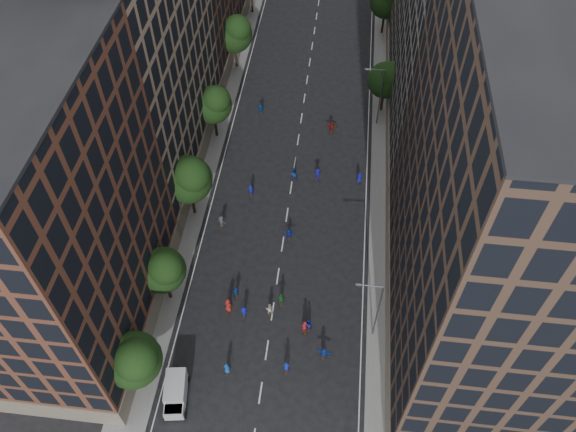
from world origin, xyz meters
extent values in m
plane|color=black|center=(0.00, 40.00, 0.00)|extent=(240.00, 240.00, 0.00)
cube|color=slate|center=(-12.00, 47.50, 0.07)|extent=(4.00, 105.00, 0.15)
cube|color=slate|center=(12.00, 47.50, 0.07)|extent=(4.00, 105.00, 0.15)
cube|color=brown|center=(-19.00, 11.00, 15.00)|extent=(14.00, 22.00, 30.00)
cube|color=#8B735B|center=(-19.00, 35.00, 17.00)|extent=(14.00, 26.00, 34.00)
cube|color=#443024|center=(19.00, 15.00, 18.00)|extent=(14.00, 30.00, 36.00)
cube|color=#6D655A|center=(19.00, 44.00, 16.50)|extent=(14.00, 28.00, 33.00)
cylinder|color=black|center=(-11.20, 4.00, 1.98)|extent=(0.36, 0.36, 3.96)
sphere|color=black|center=(-11.20, 4.00, 5.58)|extent=(5.20, 5.20, 5.20)
sphere|color=black|center=(-10.55, 3.48, 6.88)|extent=(3.90, 3.90, 3.90)
cylinder|color=black|center=(-11.20, 14.00, 1.85)|extent=(0.36, 0.36, 3.70)
sphere|color=black|center=(-11.20, 14.00, 5.21)|extent=(4.80, 4.80, 4.80)
sphere|color=black|center=(-10.60, 13.52, 6.41)|extent=(3.60, 3.60, 3.60)
cylinder|color=black|center=(-11.20, 26.00, 2.11)|extent=(0.36, 0.36, 4.22)
sphere|color=black|center=(-11.20, 26.00, 5.95)|extent=(5.60, 5.60, 5.60)
sphere|color=black|center=(-10.50, 25.44, 7.35)|extent=(4.20, 4.20, 4.20)
cylinder|color=black|center=(-11.20, 40.00, 1.94)|extent=(0.36, 0.36, 3.87)
sphere|color=black|center=(-11.20, 40.00, 5.46)|extent=(5.00, 5.00, 5.00)
sphere|color=black|center=(-10.57, 39.50, 6.71)|extent=(3.75, 3.75, 3.75)
cylinder|color=black|center=(-11.20, 56.00, 2.02)|extent=(0.36, 0.36, 4.05)
sphere|color=black|center=(-11.20, 56.00, 5.70)|extent=(5.40, 5.40, 5.40)
sphere|color=black|center=(-10.52, 55.46, 7.05)|extent=(4.05, 4.05, 4.05)
cylinder|color=black|center=(-11.20, 72.00, 1.89)|extent=(0.36, 0.36, 3.78)
cylinder|color=black|center=(11.20, 48.00, 1.87)|extent=(0.36, 0.36, 3.74)
sphere|color=black|center=(11.20, 48.00, 5.27)|extent=(5.00, 5.00, 5.00)
sphere|color=black|center=(11.82, 47.50, 6.52)|extent=(3.75, 3.75, 3.75)
cylinder|color=black|center=(11.20, 68.00, 1.98)|extent=(0.36, 0.36, 3.96)
sphere|color=black|center=(11.20, 68.00, 5.58)|extent=(5.20, 5.20, 5.20)
cylinder|color=#595B60|center=(10.60, 12.00, 4.50)|extent=(0.18, 0.18, 9.00)
cylinder|color=#595B60|center=(9.40, 12.00, 9.00)|extent=(2.40, 0.12, 0.12)
cube|color=#595B60|center=(8.30, 12.00, 8.95)|extent=(0.50, 0.22, 0.15)
cylinder|color=#595B60|center=(10.60, 45.00, 4.50)|extent=(0.18, 0.18, 9.00)
cylinder|color=#595B60|center=(9.40, 45.00, 9.00)|extent=(2.40, 0.12, 0.12)
cube|color=#595B60|center=(8.30, 45.00, 8.95)|extent=(0.50, 0.22, 0.15)
cube|color=silver|center=(-7.88, 3.53, 1.30)|extent=(2.33, 3.47, 1.98)
cube|color=silver|center=(-7.59, 1.58, 0.94)|extent=(1.99, 1.68, 1.26)
cube|color=black|center=(-7.59, 1.58, 1.53)|extent=(1.77, 1.39, 0.09)
cylinder|color=black|center=(-8.45, 1.18, 0.34)|extent=(0.32, 0.71, 0.68)
cylinder|color=black|center=(-6.67, 1.44, 0.34)|extent=(0.32, 0.71, 0.68)
cylinder|color=black|center=(-8.95, 4.65, 0.34)|extent=(0.32, 0.71, 0.68)
cylinder|color=black|center=(-7.17, 4.91, 0.34)|extent=(0.32, 0.71, 0.68)
imported|color=#154FAC|center=(-3.54, 6.25, 0.76)|extent=(0.80, 0.57, 1.53)
imported|color=#152DAD|center=(2.22, 6.97, 0.89)|extent=(0.68, 0.47, 1.78)
imported|color=#1623B8|center=(3.96, 11.94, 0.76)|extent=(0.82, 0.68, 1.53)
imported|color=#121B93|center=(-2.88, 12.61, 0.79)|extent=(1.12, 0.78, 1.58)
imported|color=#1444A2|center=(-4.16, 14.97, 0.77)|extent=(0.98, 0.70, 1.54)
imported|color=#163FB4|center=(5.76, 8.91, 0.82)|extent=(1.57, 0.66, 1.64)
imported|color=#A3221B|center=(-4.66, 13.12, 0.94)|extent=(1.04, 0.81, 1.88)
imported|color=maroon|center=(3.58, 11.51, 0.97)|extent=(0.83, 0.71, 1.93)
imported|color=silver|center=(-0.30, 13.27, 0.81)|extent=(0.83, 0.66, 1.63)
imported|color=#403F44|center=(-7.53, 24.35, 0.84)|extent=(1.20, 0.87, 1.68)
imported|color=#1F672C|center=(0.82, 14.54, 0.89)|extent=(1.07, 0.49, 1.79)
imported|color=#152BB0|center=(0.65, 23.45, 0.75)|extent=(1.42, 0.57, 1.50)
imported|color=#13179D|center=(8.50, 33.48, 0.78)|extent=(0.87, 0.67, 1.57)
imported|color=#161EB5|center=(-4.86, 29.68, 0.89)|extent=(0.72, 0.55, 1.77)
imported|color=#123895|center=(0.16, 33.00, 0.96)|extent=(1.15, 1.04, 1.93)
imported|color=#171191|center=(3.19, 33.32, 0.89)|extent=(1.31, 1.03, 1.78)
imported|color=#13489F|center=(-5.84, 45.22, 0.94)|extent=(1.15, 0.59, 1.87)
imported|color=maroon|center=(4.39, 42.57, 0.86)|extent=(1.66, 0.74, 1.72)
camera|label=1|loc=(5.04, -16.46, 52.38)|focal=35.00mm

